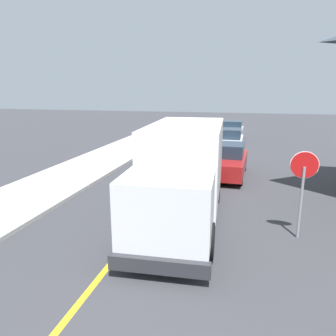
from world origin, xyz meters
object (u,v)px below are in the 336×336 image
parked_car_far (232,131)px  stop_sign (303,178)px  parked_car_near (227,161)px  parked_car_mid (229,142)px  box_truck (183,169)px

parked_car_far → stop_sign: 18.77m
parked_car_near → stop_sign: 7.14m
parked_car_mid → parked_car_far: 5.71m
box_truck → parked_car_mid: 12.27m
box_truck → parked_car_far: size_ratio=1.64×
parked_car_far → stop_sign: stop_sign is taller
parked_car_far → stop_sign: (2.94, -18.50, 1.06)m
box_truck → parked_car_near: 6.17m
parked_car_far → stop_sign: size_ratio=1.68×
parked_car_near → stop_sign: bearing=-68.7°
parked_car_far → stop_sign: bearing=-81.0°
box_truck → parked_car_mid: bearing=86.2°
box_truck → stop_sign: bearing=-9.2°
parked_car_near → parked_car_mid: (-0.29, 6.21, 0.00)m
box_truck → stop_sign: (3.66, -0.59, 0.09)m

